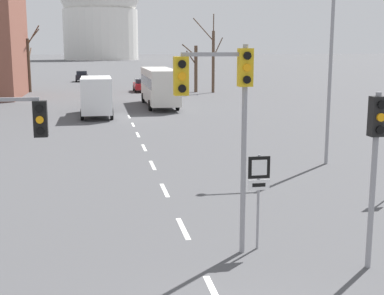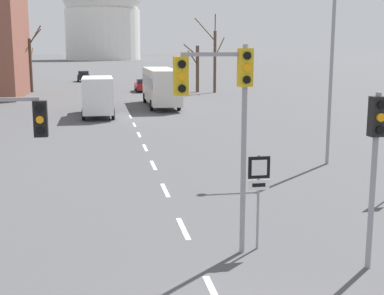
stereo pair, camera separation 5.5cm
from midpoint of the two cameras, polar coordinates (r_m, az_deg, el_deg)
name	(u,v)px [view 1 (the left image)]	position (r m, az deg, el deg)	size (l,w,h in m)	color
lane_stripe_0	(215,295)	(12.39, 2.33, -15.41)	(0.16, 2.00, 0.01)	silver
lane_stripe_1	(183,228)	(16.47, -1.06, -8.62)	(0.16, 2.00, 0.01)	silver
lane_stripe_2	(165,190)	(20.73, -3.02, -4.56)	(0.16, 2.00, 0.01)	silver
lane_stripe_3	(153,165)	(25.08, -4.29, -1.90)	(0.16, 2.00, 0.01)	silver
lane_stripe_4	(144,148)	(29.47, -5.18, -0.02)	(0.16, 2.00, 0.01)	silver
lane_stripe_5	(138,135)	(33.89, -5.84, 1.37)	(0.16, 2.00, 0.01)	silver
lane_stripe_6	(133,125)	(38.33, -6.35, 2.44)	(0.16, 2.00, 0.01)	silver
lane_stripe_7	(129,117)	(42.78, -6.76, 3.29)	(0.16, 2.00, 0.01)	silver
traffic_signal_centre_tall	(224,98)	(13.63, 3.28, 5.33)	(2.01, 0.34, 5.52)	gray
traffic_signal_near_right	(375,147)	(13.59, 18.87, 0.08)	(0.36, 0.34, 4.40)	gray
route_sign_post	(259,185)	(14.48, 7.02, -3.99)	(0.60, 0.08, 2.64)	gray
street_lamp_right	(322,51)	(25.40, 13.67, 9.98)	(2.42, 0.36, 8.58)	gray
sedan_near_left	(82,76)	(87.98, -11.68, 7.46)	(1.96, 3.81, 1.69)	black
sedan_near_right	(101,97)	(52.23, -9.76, 5.38)	(1.74, 3.90, 1.54)	#B7B7BC
sedan_mid_centre	(141,85)	(66.85, -5.45, 6.66)	(1.90, 4.43, 1.60)	maroon
city_bus	(159,84)	(49.73, -3.53, 6.73)	(2.66, 10.80, 3.48)	beige
delivery_truck	(96,95)	(43.26, -10.20, 5.54)	(2.44, 7.20, 3.14)	#333842
bare_tree_right_near	(213,58)	(65.07, 2.22, 9.55)	(3.59, 3.18, 9.23)	brown
bare_tree_left_far	(29,62)	(68.56, -17.00, 8.67)	(1.86, 4.00, 8.01)	brown
bare_tree_right_far	(195,67)	(65.80, 0.34, 8.56)	(1.98, 2.03, 5.82)	brown
capitol_dome	(100,2)	(239.17, -9.80, 15.05)	(35.39, 35.39, 49.99)	silver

